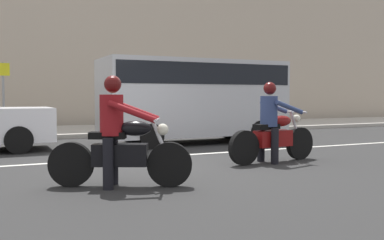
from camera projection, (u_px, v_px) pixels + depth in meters
name	position (u px, v px, depth m)	size (l,w,h in m)	color
ground_plane	(154.00, 164.00, 8.62)	(80.00, 80.00, 0.00)	#2B2B2B
sidewalk_slab	(76.00, 131.00, 15.84)	(40.00, 4.40, 0.14)	#A8A399
building_facade	(59.00, 16.00, 18.66)	(40.00, 1.40, 9.43)	#B7A893
lane_marking_stripe	(141.00, 158.00, 9.45)	(18.00, 0.14, 0.01)	silver
motorcycle_with_rider_denim_blue	(273.00, 130.00, 8.78)	(2.16, 0.72, 1.60)	black
motorcycle_with_rider_crimson	(119.00, 142.00, 6.39)	(1.94, 1.06, 1.62)	black
parked_van_silver	(194.00, 95.00, 12.41)	(5.18, 1.96, 2.31)	#B2B5BA
street_sign_post	(3.00, 89.00, 15.38)	(0.44, 0.08, 2.37)	gray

